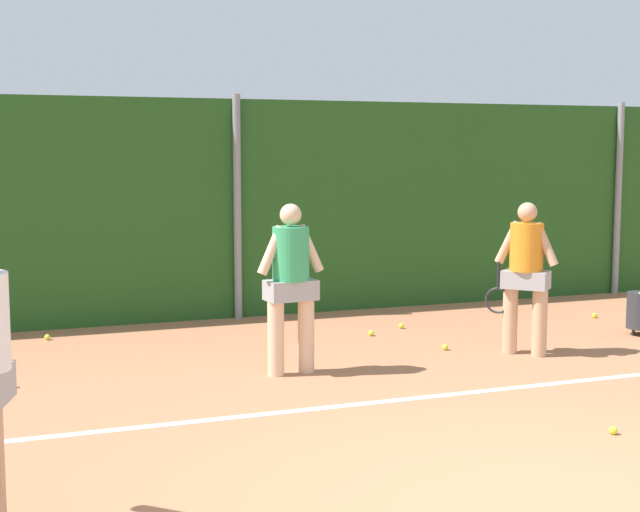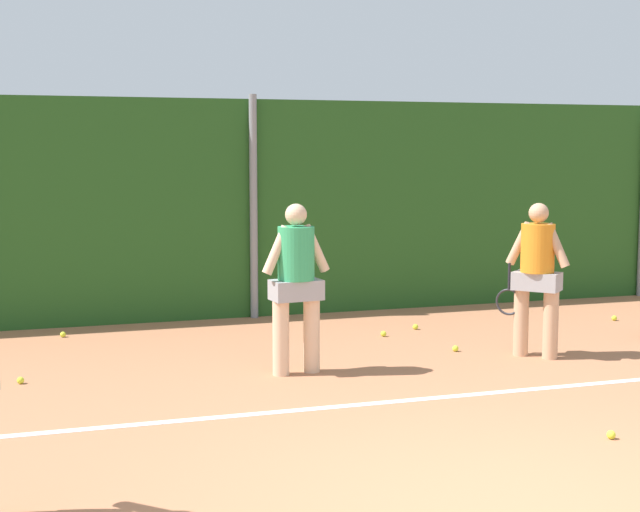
{
  "view_description": "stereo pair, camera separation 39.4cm",
  "coord_description": "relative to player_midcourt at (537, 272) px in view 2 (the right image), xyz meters",
  "views": [
    {
      "loc": [
        -3.13,
        -4.43,
        2.16
      ],
      "look_at": [
        -0.41,
        2.81,
        1.26
      ],
      "focal_mm": 51.77,
      "sensor_mm": 36.0,
      "label": 1
    },
    {
      "loc": [
        -2.76,
        -4.56,
        2.16
      ],
      "look_at": [
        -0.41,
        2.81,
        1.26
      ],
      "focal_mm": 51.77,
      "sensor_mm": 36.0,
      "label": 2
    }
  ],
  "objects": [
    {
      "name": "ground_plane",
      "position": [
        -2.25,
        -1.68,
        -0.9
      ],
      "size": [
        31.3,
        31.3,
        0.0
      ],
      "primitive_type": "plane",
      "color": "#B2704C"
    },
    {
      "name": "hedge_fence_backdrop",
      "position": [
        -2.25,
        3.27,
        0.49
      ],
      "size": [
        20.35,
        0.25,
        2.79
      ],
      "primitive_type": "cube",
      "color": "#23511E",
      "rests_on": "ground_plane"
    },
    {
      "name": "fence_post_center",
      "position": [
        -2.25,
        3.1,
        0.52
      ],
      "size": [
        0.1,
        0.1,
        2.85
      ],
      "primitive_type": "cylinder",
      "color": "gray",
      "rests_on": "ground_plane"
    },
    {
      "name": "court_baseline_paint",
      "position": [
        -2.25,
        -1.16,
        -0.9
      ],
      "size": [
        14.87,
        0.1,
        0.01
      ],
      "primitive_type": "cube",
      "color": "white",
      "rests_on": "ground_plane"
    },
    {
      "name": "player_midcourt",
      "position": [
        0.0,
        0.0,
        0.0
      ],
      "size": [
        0.59,
        0.55,
        1.61
      ],
      "rotation": [
        0.0,
        0.0,
        2.31
      ],
      "color": "tan",
      "rests_on": "ground_plane"
    },
    {
      "name": "player_backcourt_far",
      "position": [
        -2.57,
        0.08,
        0.02
      ],
      "size": [
        0.69,
        0.35,
        1.65
      ],
      "rotation": [
        0.0,
        0.0,
        0.1
      ],
      "color": "beige",
      "rests_on": "ground_plane"
    },
    {
      "name": "tennis_ball_1",
      "position": [
        -0.67,
        0.48,
        -0.87
      ],
      "size": [
        0.07,
        0.07,
        0.07
      ],
      "primitive_type": "sphere",
      "color": "#CCDB33",
      "rests_on": "ground_plane"
    },
    {
      "name": "tennis_ball_2",
      "position": [
        -4.66,
        2.55,
        -0.87
      ],
      "size": [
        0.07,
        0.07,
        0.07
      ],
      "primitive_type": "sphere",
      "color": "#CCDB33",
      "rests_on": "ground_plane"
    },
    {
      "name": "tennis_ball_3",
      "position": [
        -0.9,
        -2.6,
        -0.87
      ],
      "size": [
        0.07,
        0.07,
        0.07
      ],
      "primitive_type": "sphere",
      "color": "#CCDB33",
      "rests_on": "ground_plane"
    },
    {
      "name": "tennis_ball_4",
      "position": [
        -1.12,
        1.46,
        -0.87
      ],
      "size": [
        0.07,
        0.07,
        0.07
      ],
      "primitive_type": "sphere",
      "color": "#CCDB33",
      "rests_on": "ground_plane"
    },
    {
      "name": "tennis_ball_5",
      "position": [
        -0.59,
        1.73,
        -0.87
      ],
      "size": [
        0.07,
        0.07,
        0.07
      ],
      "primitive_type": "sphere",
      "color": "#CCDB33",
      "rests_on": "ground_plane"
    },
    {
      "name": "tennis_ball_6",
      "position": [
        -5.12,
        0.46,
        -0.87
      ],
      "size": [
        0.07,
        0.07,
        0.07
      ],
      "primitive_type": "sphere",
      "color": "#CCDB33",
      "rests_on": "ground_plane"
    },
    {
      "name": "tennis_ball_8",
      "position": [
        2.04,
        1.49,
        -0.87
      ],
      "size": [
        0.07,
        0.07,
        0.07
      ],
      "primitive_type": "sphere",
      "color": "#CCDB33",
      "rests_on": "ground_plane"
    }
  ]
}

